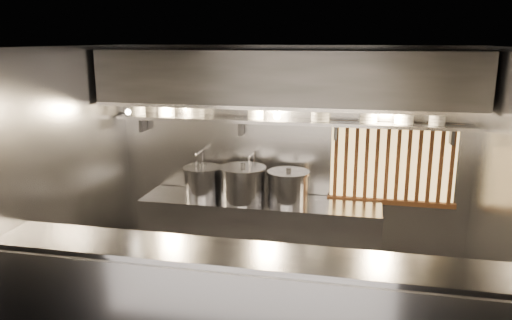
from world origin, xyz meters
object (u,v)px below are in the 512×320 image
at_px(stock_pot_mid, 243,184).
at_px(stock_pot_right, 288,187).
at_px(pendant_bulb, 277,116).
at_px(stock_pot_left, 203,181).
at_px(heat_lamp, 126,107).

bearing_deg(stock_pot_mid, stock_pot_right, 4.96).
distance_m(pendant_bulb, stock_pot_right, 0.88).
xyz_separation_m(stock_pot_left, stock_pot_mid, (0.55, -0.09, 0.03)).
bearing_deg(pendant_bulb, stock_pot_left, -178.51).
xyz_separation_m(heat_lamp, stock_pot_left, (0.84, 0.32, -0.98)).
bearing_deg(stock_pot_right, heat_lamp, -171.78).
xyz_separation_m(pendant_bulb, stock_pot_left, (-0.96, -0.02, -0.87)).
xyz_separation_m(pendant_bulb, stock_pot_mid, (-0.41, -0.12, -0.84)).
xyz_separation_m(heat_lamp, stock_pot_right, (1.96, 0.28, -0.97)).
distance_m(heat_lamp, stock_pot_right, 2.20).
relative_size(heat_lamp, stock_pot_right, 0.65).
relative_size(stock_pot_mid, stock_pot_right, 1.43).
bearing_deg(heat_lamp, stock_pot_left, 21.18).
xyz_separation_m(pendant_bulb, stock_pot_right, (0.16, -0.07, -0.86)).
bearing_deg(stock_pot_right, stock_pot_mid, -175.04).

